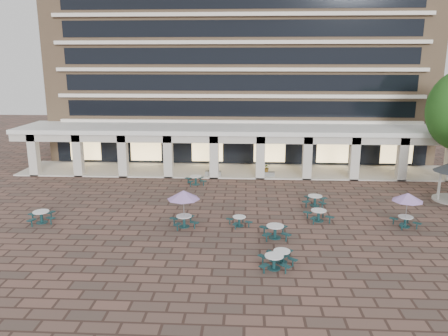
% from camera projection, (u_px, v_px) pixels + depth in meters
% --- Properties ---
extents(ground, '(120.00, 120.00, 0.00)m').
position_uv_depth(ground, '(232.00, 227.00, 28.19)').
color(ground, brown).
rests_on(ground, ground).
extents(apartment_building, '(40.00, 15.50, 25.20)m').
position_uv_depth(apartment_building, '(240.00, 42.00, 49.94)').
color(apartment_building, '#987656').
rests_on(apartment_building, ground).
extents(retail_arcade, '(42.00, 6.60, 4.40)m').
position_uv_depth(retail_arcade, '(238.00, 141.00, 41.85)').
color(retail_arcade, white).
rests_on(retail_arcade, ground).
extents(picnic_table_1, '(1.69, 1.69, 0.74)m').
position_uv_depth(picnic_table_1, '(274.00, 261.00, 22.45)').
color(picnic_table_1, '#143B3E').
rests_on(picnic_table_1, ground).
extents(picnic_table_2, '(1.64, 1.64, 0.68)m').
position_uv_depth(picnic_table_2, '(282.00, 255.00, 23.16)').
color(picnic_table_2, '#143B3E').
rests_on(picnic_table_2, ground).
extents(picnic_table_5, '(1.77, 1.77, 0.65)m').
position_uv_depth(picnic_table_5, '(239.00, 220.00, 28.36)').
color(picnic_table_5, '#143B3E').
rests_on(picnic_table_5, ground).
extents(picnic_table_6, '(2.11, 2.11, 2.44)m').
position_uv_depth(picnic_table_6, '(184.00, 196.00, 27.81)').
color(picnic_table_6, '#143B3E').
rests_on(picnic_table_6, ground).
extents(picnic_table_7, '(1.98, 1.98, 0.77)m').
position_uv_depth(picnic_table_7, '(319.00, 214.00, 29.24)').
color(picnic_table_7, '#143B3E').
rests_on(picnic_table_7, ground).
extents(picnic_table_8, '(2.17, 2.17, 0.79)m').
position_uv_depth(picnic_table_8, '(41.00, 216.00, 28.92)').
color(picnic_table_8, '#143B3E').
rests_on(picnic_table_8, ground).
extents(picnic_table_10, '(1.90, 1.90, 0.80)m').
position_uv_depth(picnic_table_10, '(275.00, 230.00, 26.40)').
color(picnic_table_10, '#143B3E').
rests_on(picnic_table_10, ground).
extents(picnic_table_11, '(1.96, 1.96, 2.27)m').
position_uv_depth(picnic_table_11, '(408.00, 198.00, 27.85)').
color(picnic_table_11, '#143B3E').
rests_on(picnic_table_11, ground).
extents(picnic_table_12, '(2.05, 2.05, 0.78)m').
position_uv_depth(picnic_table_12, '(196.00, 179.00, 37.97)').
color(picnic_table_12, '#143B3E').
rests_on(picnic_table_12, ground).
extents(picnic_table_13, '(2.03, 2.03, 0.79)m').
position_uv_depth(picnic_table_13, '(315.00, 200.00, 32.34)').
color(picnic_table_13, '#143B3E').
rests_on(picnic_table_13, ground).
extents(planter_left, '(1.50, 0.60, 1.20)m').
position_uv_depth(planter_left, '(213.00, 172.00, 40.72)').
color(planter_left, gray).
rests_on(planter_left, ground).
extents(planter_right, '(1.50, 0.75, 1.31)m').
position_uv_depth(planter_right, '(267.00, 171.00, 40.44)').
color(planter_right, gray).
rests_on(planter_right, ground).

